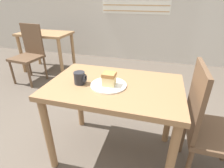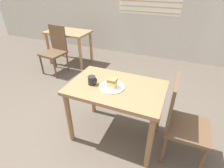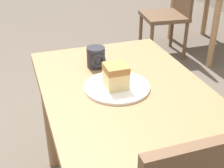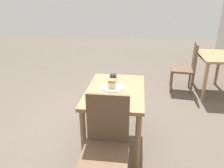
{
  "view_description": "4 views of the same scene",
  "coord_description": "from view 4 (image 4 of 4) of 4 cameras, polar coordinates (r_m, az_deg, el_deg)",
  "views": [
    {
      "loc": [
        0.45,
        -0.91,
        1.35
      ],
      "look_at": [
        0.14,
        0.21,
        0.75
      ],
      "focal_mm": 28.0,
      "sensor_mm": 36.0,
      "label": 1
    },
    {
      "loc": [
        0.71,
        -1.24,
        1.75
      ],
      "look_at": [
        0.11,
        0.21,
        0.78
      ],
      "focal_mm": 28.0,
      "sensor_mm": 36.0,
      "label": 2
    },
    {
      "loc": [
        1.17,
        -0.16,
        1.37
      ],
      "look_at": [
        0.14,
        0.19,
        0.77
      ],
      "focal_mm": 50.0,
      "sensor_mm": 36.0,
      "label": 3
    },
    {
      "loc": [
        2.49,
        0.51,
        1.77
      ],
      "look_at": [
        0.15,
        0.21,
        0.8
      ],
      "focal_mm": 35.0,
      "sensor_mm": 36.0,
      "label": 4
    }
  ],
  "objects": [
    {
      "name": "coffee_mug",
      "position": [
        2.81,
        0.3,
        1.66
      ],
      "size": [
        0.09,
        0.09,
        0.1
      ],
      "color": "#232328",
      "rests_on": "dining_table_near"
    },
    {
      "name": "chair_far_corner",
      "position": [
        4.43,
        18.99,
        4.45
      ],
      "size": [
        0.47,
        0.47,
        0.94
      ],
      "rotation": [
        0.0,
        0.0,
        -0.11
      ],
      "color": "brown",
      "rests_on": "ground_plane"
    },
    {
      "name": "ground_plane",
      "position": [
        3.1,
        -3.67,
        -12.52
      ],
      "size": [
        14.0,
        14.0,
        0.0
      ],
      "primitive_type": "plane",
      "color": "brown"
    },
    {
      "name": "chair_near_window",
      "position": [
        2.09,
        -1.57,
        -15.2
      ],
      "size": [
        0.43,
        0.43,
        0.94
      ],
      "rotation": [
        0.0,
        0.0,
        1.57
      ],
      "color": "brown",
      "rests_on": "ground_plane"
    },
    {
      "name": "dining_table_near",
      "position": [
        2.63,
        0.87,
        -3.73
      ],
      "size": [
        1.04,
        0.68,
        0.73
      ],
      "color": "olive",
      "rests_on": "ground_plane"
    },
    {
      "name": "dining_table_far",
      "position": [
        4.52,
        25.13,
        5.17
      ],
      "size": [
        0.93,
        0.57,
        0.73
      ],
      "color": "#9E754C",
      "rests_on": "ground_plane"
    },
    {
      "name": "plate",
      "position": [
        2.62,
        0.23,
        -0.95
      ],
      "size": [
        0.27,
        0.27,
        0.01
      ],
      "color": "white",
      "rests_on": "dining_table_near"
    },
    {
      "name": "cake_slice",
      "position": [
        2.59,
        0.05,
        0.13
      ],
      "size": [
        0.09,
        0.09,
        0.1
      ],
      "color": "#E5CC89",
      "rests_on": "plate"
    }
  ]
}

